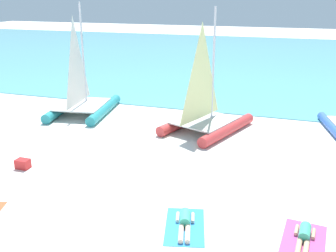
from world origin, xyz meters
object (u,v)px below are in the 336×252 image
Objects in this scene: towel_middle at (185,226)px; sunbather_middle at (185,221)px; sunbather_right at (304,236)px; sailboat_red at (206,113)px; towel_right at (303,241)px; cooler_box at (23,164)px; sailboat_teal at (82,98)px.

sunbather_middle is at bearing 103.87° from towel_middle.
sunbather_middle is at bearing -168.87° from sunbather_right.
sailboat_red is 3.01× the size of towel_right.
towel_middle is 1.21× the size of sunbather_right.
towel_middle is at bearing -61.47° from sailboat_red.
towel_middle is at bearing -14.94° from cooler_box.
towel_middle is 1.00× the size of towel_right.
sunbather_middle is 0.99× the size of sunbather_right.
sunbather_middle is at bearing -175.63° from towel_right.
cooler_box is (-6.83, 1.76, 0.05)m from sunbather_middle.
sailboat_red reaches higher than towel_right.
sunbather_right is at bearing -40.28° from sailboat_red.
sailboat_red reaches higher than cooler_box.
sailboat_red reaches higher than sunbather_middle.
towel_middle is (1.25, -8.11, -0.85)m from sailboat_red.
towel_middle is 0.14m from sunbather_middle.
sailboat_red is 8.17m from sunbather_middle.
cooler_box is (1.38, -6.90, -0.69)m from sailboat_teal.
towel_right is at bearing -45.01° from sailboat_teal.
sailboat_teal is 3.73× the size of sunbather_right.
sailboat_red is (6.97, -0.62, -0.02)m from sailboat_teal.
sailboat_teal is at bearing 149.44° from sunbather_right.
sunbather_right is (3.22, 0.31, 0.00)m from sunbather_middle.
sailboat_red is 11.43× the size of cooler_box.
sailboat_teal is 12.03m from towel_middle.
cooler_box reaches higher than towel_right.
towel_right is (4.45, -7.80, -0.85)m from sailboat_red.
towel_middle and towel_right have the same top height.
cooler_box is (-10.05, 1.45, 0.05)m from sunbather_right.
towel_middle is 7.09m from cooler_box.
cooler_box is (-5.59, -6.28, -0.67)m from sailboat_red.
sailboat_teal is at bearing -165.35° from sailboat_red.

